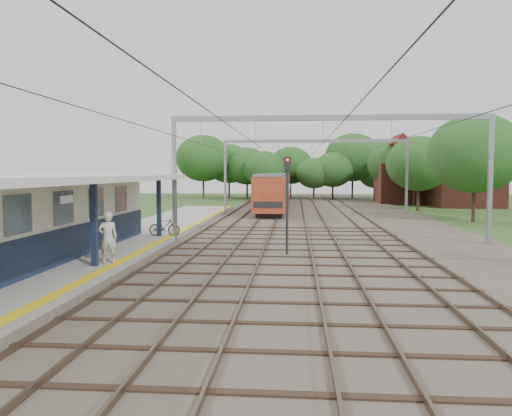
{
  "coord_description": "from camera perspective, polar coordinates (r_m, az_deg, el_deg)",
  "views": [
    {
      "loc": [
        1.76,
        -12.31,
        3.92
      ],
      "look_at": [
        -0.84,
        19.96,
        1.6
      ],
      "focal_mm": 35.0,
      "sensor_mm": 36.0,
      "label": 1
    }
  ],
  "objects": [
    {
      "name": "train",
      "position": [
        57.8,
        2.37,
        2.25
      ],
      "size": [
        2.8,
        34.9,
        3.69
      ],
      "color": "black",
      "rests_on": "ballast_bed"
    },
    {
      "name": "canopy",
      "position": [
        20.64,
        -22.93,
        3.02
      ],
      "size": [
        6.4,
        20.0,
        3.44
      ],
      "color": "#101B34",
      "rests_on": "platform"
    },
    {
      "name": "bicycle",
      "position": [
        28.44,
        -10.42,
        -2.12
      ],
      "size": [
        1.75,
        0.53,
        1.05
      ],
      "primitive_type": "imported",
      "rotation": [
        0.0,
        0.0,
        1.6
      ],
      "color": "black",
      "rests_on": "platform"
    },
    {
      "name": "platform",
      "position": [
        28.14,
        -14.68,
        -3.68
      ],
      "size": [
        5.0,
        52.0,
        0.35
      ],
      "primitive_type": "cube",
      "color": "gray",
      "rests_on": "ground"
    },
    {
      "name": "station_building",
      "position": [
        22.12,
        -24.16,
        -1.12
      ],
      "size": [
        3.41,
        18.0,
        3.4
      ],
      "color": "beige",
      "rests_on": "platform"
    },
    {
      "name": "person",
      "position": [
        20.43,
        -16.58,
        -3.25
      ],
      "size": [
        0.87,
        0.75,
        2.03
      ],
      "primitive_type": "imported",
      "rotation": [
        0.0,
        0.0,
        3.56
      ],
      "color": "silver",
      "rests_on": "platform"
    },
    {
      "name": "house_far",
      "position": [
        65.87,
        17.12,
        3.32
      ],
      "size": [
        8.0,
        6.12,
        8.66
      ],
      "color": "brown",
      "rests_on": "ground"
    },
    {
      "name": "ground",
      "position": [
        13.03,
        -3.46,
        -13.4
      ],
      "size": [
        160.0,
        160.0,
        0.0
      ],
      "primitive_type": "plane",
      "color": "#2D4C1E",
      "rests_on": "ground"
    },
    {
      "name": "tree_band",
      "position": [
        69.47,
        6.35,
        4.9
      ],
      "size": [
        31.72,
        30.88,
        8.82
      ],
      "color": "#382619",
      "rests_on": "ground"
    },
    {
      "name": "catenary_system",
      "position": [
        37.66,
        7.13,
        6.49
      ],
      "size": [
        17.22,
        88.0,
        7.0
      ],
      "color": "gray",
      "rests_on": "ground"
    },
    {
      "name": "signal_post",
      "position": [
        23.06,
        3.59,
        1.76
      ],
      "size": [
        0.36,
        0.31,
        4.63
      ],
      "rotation": [
        0.0,
        0.0,
        0.26
      ],
      "color": "black",
      "rests_on": "ground"
    },
    {
      "name": "ballast_bed",
      "position": [
        42.54,
        7.61,
        -1.16
      ],
      "size": [
        18.0,
        90.0,
        0.1
      ],
      "primitive_type": "cube",
      "color": "#473D33",
      "rests_on": "ground"
    },
    {
      "name": "rail_tracks",
      "position": [
        42.47,
        4.24,
        -0.97
      ],
      "size": [
        11.8,
        88.0,
        0.15
      ],
      "color": "brown",
      "rests_on": "ballast_bed"
    },
    {
      "name": "house_near",
      "position": [
        61.41,
        22.9,
        2.9
      ],
      "size": [
        7.0,
        6.12,
        7.89
      ],
      "color": "brown",
      "rests_on": "ground"
    },
    {
      "name": "yellow_stripe",
      "position": [
        27.46,
        -10.24,
        -3.42
      ],
      "size": [
        0.45,
        52.0,
        0.01
      ],
      "primitive_type": "cube",
      "color": "yellow",
      "rests_on": "platform"
    }
  ]
}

